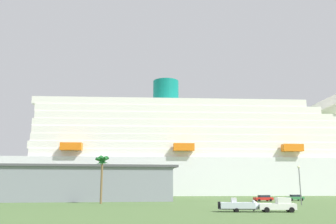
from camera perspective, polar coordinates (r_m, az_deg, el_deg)
The scene contains 9 objects.
ground_plane at distance 107.70m, azimuth 4.70°, elevation -13.80°, with size 600.00×600.00×0.00m, color #4C6B38.
cruise_ship at distance 156.40m, azimuth 9.45°, elevation -7.23°, with size 220.49×42.17×56.71m.
terminal_building at distance 105.51m, azimuth -19.66°, elevation -10.71°, with size 73.12×28.65×9.21m.
pickup_truck at distance 59.55m, azimuth 17.33°, elevation -14.10°, with size 5.84×2.95×2.20m.
small_boat_on_trailer at distance 58.44m, azimuth 11.77°, elevation -14.51°, with size 7.39×2.84×2.15m.
palm_tree at distance 83.25m, azimuth -10.52°, elevation -8.22°, with size 3.35×3.18×10.73m.
street_lamp at distance 80.78m, azimuth 20.39°, elevation -10.11°, with size 0.56×0.56×8.12m.
parked_car_green_wagon at distance 103.49m, azimuth 19.74°, elevation -12.80°, with size 4.69×2.35×1.58m.
parked_car_red_hatchback at distance 96.65m, azimuth 15.08°, elevation -13.20°, with size 4.96×2.46×1.58m.
Camera 1 is at (-19.85, -75.78, 4.13)m, focal length 37.94 mm.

